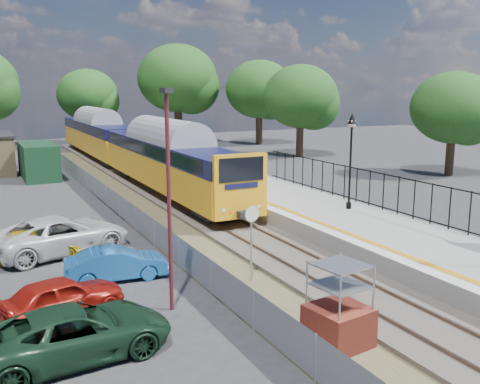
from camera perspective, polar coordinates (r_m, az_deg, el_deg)
ground at (r=19.11m, az=9.91°, el=-9.57°), size 120.00×120.00×0.00m
track_bed at (r=26.91m, az=-3.24°, el=-3.13°), size 5.90×80.00×0.29m
platform at (r=27.57m, az=7.11°, el=-2.08°), size 5.00×70.00×0.90m
platform_edge at (r=26.41m, az=3.40°, el=-1.59°), size 0.90×70.00×0.01m
victorian_lamp_north at (r=26.00m, az=11.79°, el=5.57°), size 0.44×0.44×4.60m
palisade_fence at (r=24.44m, az=19.34°, el=-1.01°), size 0.12×26.00×2.00m
wire_fence at (r=27.77m, az=-12.26°, el=-1.84°), size 0.06×52.00×1.20m
tree_line at (r=57.59m, az=-14.68°, el=10.64°), size 56.80×43.80×11.88m
train at (r=43.45m, az=-12.17°, el=5.09°), size 2.82×40.83×3.51m
brick_plinth at (r=14.39m, az=10.52°, el=-11.95°), size 1.61×1.61×2.29m
speed_sign at (r=18.36m, az=1.24°, el=-4.19°), size 0.55×0.12×2.74m
carpark_lamp at (r=15.77m, az=-7.62°, el=0.55°), size 0.25×0.50×6.68m
car_green at (r=14.40m, az=-17.11°, el=-14.15°), size 4.98×2.64×1.34m
car_red at (r=16.86m, az=-18.49°, el=-10.59°), size 3.93×2.45×1.25m
car_blue at (r=19.49m, az=-13.05°, el=-7.46°), size 3.63×1.50×1.17m
car_yellow at (r=22.75m, az=-21.00°, el=-5.30°), size 4.04×2.10×1.12m
car_white at (r=23.09m, az=-18.53°, el=-4.37°), size 5.99×3.93×1.53m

